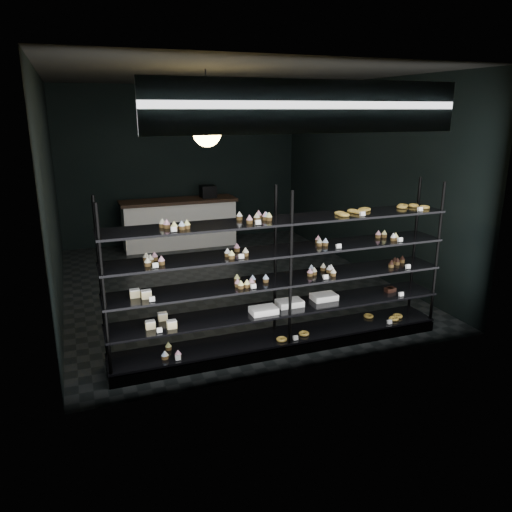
# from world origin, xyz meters

# --- Properties ---
(room) EXTENTS (5.01, 6.01, 3.20)m
(room) POSITION_xyz_m (0.00, 0.00, 1.60)
(room) COLOR black
(room) RESTS_ON ground
(display_shelf) EXTENTS (4.00, 0.50, 1.91)m
(display_shelf) POSITION_xyz_m (-0.09, -2.45, 0.63)
(display_shelf) COLOR black
(display_shelf) RESTS_ON room
(signage) EXTENTS (3.30, 0.05, 0.50)m
(signage) POSITION_xyz_m (0.00, -2.93, 2.75)
(signage) COLOR #0C183D
(signage) RESTS_ON room
(pendant_lamp) EXTENTS (0.35, 0.35, 0.90)m
(pendant_lamp) POSITION_xyz_m (-0.60, -1.30, 2.45)
(pendant_lamp) COLOR black
(pendant_lamp) RESTS_ON room
(service_counter) EXTENTS (2.33, 0.65, 1.23)m
(service_counter) POSITION_xyz_m (-0.20, 2.50, 0.50)
(service_counter) COLOR silver
(service_counter) RESTS_ON room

